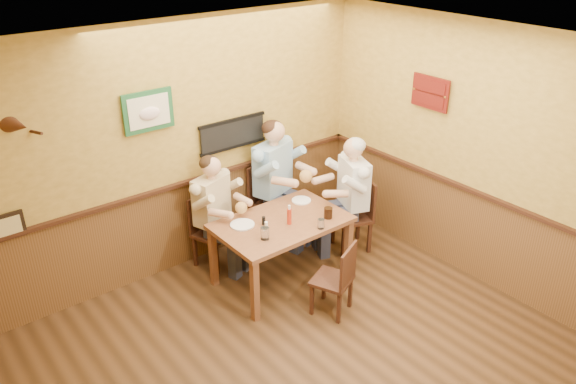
% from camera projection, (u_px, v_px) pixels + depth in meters
% --- Properties ---
extents(room, '(5.02, 5.03, 2.81)m').
position_uv_depth(room, '(325.00, 205.00, 4.32)').
color(room, '#35200F').
rests_on(room, ground).
extents(dining_table, '(1.40, 0.90, 0.75)m').
position_uv_depth(dining_table, '(281.00, 228.00, 6.05)').
color(dining_table, brown).
rests_on(dining_table, ground).
extents(chair_back_left, '(0.50, 0.50, 0.86)m').
position_uv_depth(chair_back_left, '(214.00, 232.00, 6.43)').
color(chair_back_left, '#3D2013').
rests_on(chair_back_left, ground).
extents(chair_back_right, '(0.57, 0.57, 0.98)m').
position_uv_depth(chair_back_right, '(273.00, 203.00, 6.93)').
color(chair_back_right, '#3D2013').
rests_on(chair_back_right, ground).
extents(chair_right_end, '(0.54, 0.54, 0.90)m').
position_uv_depth(chair_right_end, '(352.00, 215.00, 6.74)').
color(chair_right_end, '#3D2013').
rests_on(chair_right_end, ground).
extents(chair_near_side, '(0.49, 0.49, 0.80)m').
position_uv_depth(chair_near_side, '(332.00, 278.00, 5.66)').
color(chair_near_side, '#3D2013').
rests_on(chair_near_side, ground).
extents(diner_tan_shirt, '(0.72, 0.72, 1.23)m').
position_uv_depth(diner_tan_shirt, '(213.00, 218.00, 6.35)').
color(diner_tan_shirt, beige).
rests_on(diner_tan_shirt, ground).
extents(diner_blue_polo, '(0.81, 0.81, 1.41)m').
position_uv_depth(diner_blue_polo, '(273.00, 188.00, 6.84)').
color(diner_blue_polo, '#8FB8D7').
rests_on(diner_blue_polo, ground).
extents(diner_white_elder, '(0.77, 0.77, 1.29)m').
position_uv_depth(diner_white_elder, '(353.00, 201.00, 6.65)').
color(diner_white_elder, silver).
rests_on(diner_white_elder, ground).
extents(water_glass_left, '(0.11, 0.11, 0.13)m').
position_uv_depth(water_glass_left, '(265.00, 233.00, 5.64)').
color(water_glass_left, silver).
rests_on(water_glass_left, dining_table).
extents(water_glass_mid, '(0.09, 0.09, 0.11)m').
position_uv_depth(water_glass_mid, '(321.00, 224.00, 5.84)').
color(water_glass_mid, silver).
rests_on(water_glass_mid, dining_table).
extents(cola_tumbler, '(0.11, 0.11, 0.12)m').
position_uv_depth(cola_tumbler, '(328.00, 213.00, 6.04)').
color(cola_tumbler, black).
rests_on(cola_tumbler, dining_table).
extents(hot_sauce_bottle, '(0.06, 0.06, 0.20)m').
position_uv_depth(hot_sauce_bottle, '(289.00, 216.00, 5.91)').
color(hot_sauce_bottle, '#B12A12').
rests_on(hot_sauce_bottle, dining_table).
extents(salt_shaker, '(0.04, 0.04, 0.08)m').
position_uv_depth(salt_shaker, '(266.00, 225.00, 5.84)').
color(salt_shaker, white).
rests_on(salt_shaker, dining_table).
extents(pepper_shaker, '(0.05, 0.05, 0.09)m').
position_uv_depth(pepper_shaker, '(264.00, 221.00, 5.92)').
color(pepper_shaker, black).
rests_on(pepper_shaker, dining_table).
extents(plate_far_left, '(0.31, 0.31, 0.02)m').
position_uv_depth(plate_far_left, '(242.00, 225.00, 5.92)').
color(plate_far_left, white).
rests_on(plate_far_left, dining_table).
extents(plate_far_right, '(0.23, 0.23, 0.01)m').
position_uv_depth(plate_far_right, '(301.00, 200.00, 6.42)').
color(plate_far_right, white).
rests_on(plate_far_right, dining_table).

